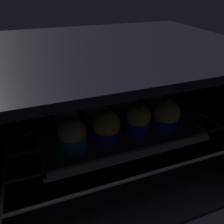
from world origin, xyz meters
TOP-DOWN VIEW (x-y plane):
  - oven_cavity at (0.00, 26.25)cm, footprint 59.00×47.00cm
  - oven_rack at (0.00, 22.00)cm, footprint 54.80×42.00cm
  - baking_tray at (0.00, 22.95)cm, footprint 39.08×31.16cm
  - muffin_row0_col0 at (-12.22, 14.67)cm, footprint 6.18×6.18cm
  - muffin_row0_col1 at (-4.16, 15.21)cm, footprint 6.61×6.61cm
  - muffin_row0_col2 at (3.95, 15.36)cm, footprint 6.19×6.19cm
  - muffin_row0_col3 at (11.51, 14.81)cm, footprint 6.71×6.71cm
  - muffin_row1_col0 at (-11.89, 22.72)cm, footprint 6.18×6.18cm
  - muffin_row1_col1 at (-4.22, 23.13)cm, footprint 6.18×6.18cm
  - muffin_row1_col2 at (4.12, 23.28)cm, footprint 6.56×6.56cm
  - muffin_row1_col3 at (11.89, 23.28)cm, footprint 6.23×6.23cm
  - muffin_row2_col0 at (-11.67, 31.15)cm, footprint 6.28×6.28cm
  - muffin_row2_col1 at (-3.66, 31.15)cm, footprint 6.18×6.18cm
  - muffin_row2_col2 at (4.05, 31.18)cm, footprint 6.32×6.32cm
  - muffin_row2_col3 at (11.86, 30.75)cm, footprint 6.68×6.68cm

SIDE VIEW (x-z plane):
  - oven_rack at x=0.00cm, z-range 13.20..14.00cm
  - baking_tray at x=0.00cm, z-range 13.58..15.78cm
  - oven_cavity at x=0.00cm, z-range -1.50..35.50cm
  - muffin_row2_col1 at x=-3.66cm, z-range 14.85..21.73cm
  - muffin_row2_col2 at x=4.05cm, z-range 14.86..21.91cm
  - muffin_row2_col0 at x=-11.67cm, z-range 14.83..21.96cm
  - muffin_row1_col0 at x=-11.89cm, z-range 14.85..21.99cm
  - muffin_row1_col3 at x=11.89cm, z-range 14.78..22.26cm
  - muffin_row0_col1 at x=-4.16cm, z-range 14.71..22.39cm
  - muffin_row1_col2 at x=4.12cm, z-range 14.84..22.32cm
  - muffin_row0_col3 at x=11.51cm, z-range 14.69..22.61cm
  - muffin_row0_col0 at x=-12.22cm, z-range 14.81..22.60cm
  - muffin_row1_col1 at x=-4.22cm, z-range 14.82..22.67cm
  - muffin_row0_col2 at x=3.95cm, z-range 14.70..22.83cm
  - muffin_row2_col3 at x=11.86cm, z-range 14.98..22.89cm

